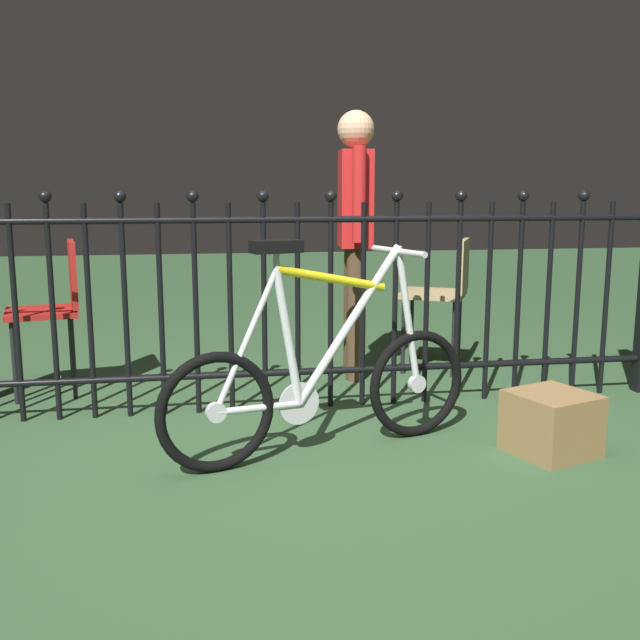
% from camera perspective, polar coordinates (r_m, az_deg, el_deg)
% --- Properties ---
extents(ground_plane, '(20.00, 20.00, 0.00)m').
position_cam_1_polar(ground_plane, '(3.05, 0.84, -10.95)').
color(ground_plane, '#345533').
extents(iron_fence, '(3.83, 0.07, 1.15)m').
position_cam_1_polar(iron_fence, '(3.61, -2.25, 1.91)').
color(iron_fence, black).
rests_on(iron_fence, ground).
extents(bicycle, '(1.38, 0.54, 0.91)m').
position_cam_1_polar(bicycle, '(3.03, 0.23, -4.81)').
color(bicycle, black).
rests_on(bicycle, ground).
extents(chair_tan, '(0.51, 0.51, 0.81)m').
position_cam_1_polar(chair_tan, '(4.46, 9.80, 2.51)').
color(chair_tan, black).
rests_on(chair_tan, ground).
extents(chair_red, '(0.43, 0.43, 0.83)m').
position_cam_1_polar(chair_red, '(4.15, -20.19, 1.43)').
color(chair_red, black).
rests_on(chair_red, ground).
extents(person_visitor, '(0.21, 0.47, 1.55)m').
position_cam_1_polar(person_visitor, '(4.21, 2.78, 7.67)').
color(person_visitor, '#4C3823').
rests_on(person_visitor, ground).
extents(display_crate, '(0.40, 0.40, 0.26)m').
position_cam_1_polar(display_crate, '(3.24, 17.80, -7.76)').
color(display_crate, olive).
rests_on(display_crate, ground).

